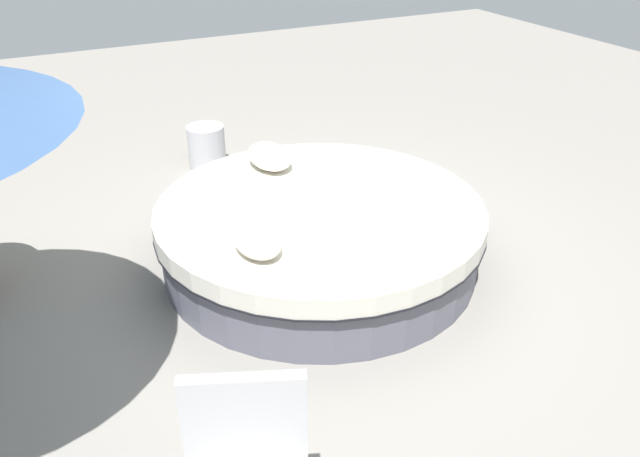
% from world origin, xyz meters
% --- Properties ---
extents(ground_plane, '(16.00, 16.00, 0.00)m').
position_xyz_m(ground_plane, '(0.00, 0.00, 0.00)').
color(ground_plane, gray).
extents(round_bed, '(2.51, 2.51, 0.52)m').
position_xyz_m(round_bed, '(0.00, 0.00, 0.27)').
color(round_bed, '#595966').
rests_on(round_bed, ground_plane).
extents(throw_pillow_0, '(0.52, 0.33, 0.19)m').
position_xyz_m(throw_pillow_0, '(-0.83, -0.06, 0.62)').
color(throw_pillow_0, silver).
rests_on(throw_pillow_0, round_bed).
extents(throw_pillow_1, '(0.44, 0.29, 0.16)m').
position_xyz_m(throw_pillow_1, '(0.43, -0.68, 0.60)').
color(throw_pillow_1, silver).
rests_on(throw_pillow_1, round_bed).
extents(side_table, '(0.38, 0.38, 0.45)m').
position_xyz_m(side_table, '(-2.23, -0.20, 0.22)').
color(side_table, '#B7B7BC').
rests_on(side_table, ground_plane).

